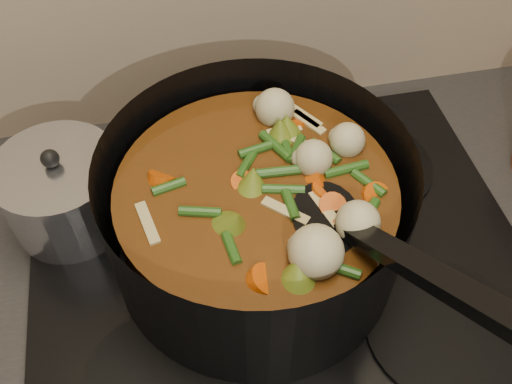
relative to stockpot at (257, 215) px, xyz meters
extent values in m
cube|color=black|center=(0.03, -0.02, -0.13)|extent=(2.64, 0.64, 0.05)
cube|color=black|center=(0.03, -0.02, -0.09)|extent=(0.62, 0.54, 0.02)
cylinder|color=black|center=(0.19, -0.15, -0.08)|extent=(0.18, 0.18, 0.01)
cylinder|color=black|center=(-0.13, 0.11, -0.08)|extent=(0.18, 0.18, 0.01)
cylinder|color=black|center=(0.19, 0.11, -0.08)|extent=(0.18, 0.18, 0.01)
cylinder|color=black|center=(0.00, 0.00, 0.01)|extent=(0.38, 0.38, 0.17)
cylinder|color=black|center=(0.00, 0.00, -0.07)|extent=(0.34, 0.34, 0.01)
cylinder|color=#5F2E10|center=(0.00, 0.00, -0.01)|extent=(0.31, 0.31, 0.12)
cylinder|color=#C73F09|center=(0.05, 0.00, 0.05)|extent=(0.03, 0.04, 0.03)
cylinder|color=#C73F09|center=(0.05, 0.06, 0.05)|extent=(0.05, 0.05, 0.03)
cylinder|color=#C73F09|center=(-0.03, 0.12, 0.05)|extent=(0.05, 0.05, 0.03)
cylinder|color=#C73F09|center=(-0.06, 0.03, 0.05)|extent=(0.04, 0.04, 0.03)
cylinder|color=#C73F09|center=(-0.09, -0.04, 0.05)|extent=(0.05, 0.04, 0.03)
cylinder|color=#C73F09|center=(-0.01, -0.04, 0.05)|extent=(0.05, 0.05, 0.03)
cylinder|color=#C73F09|center=(0.05, -0.07, 0.05)|extent=(0.04, 0.05, 0.03)
cylinder|color=#C73F09|center=(0.12, 0.00, 0.05)|extent=(0.04, 0.04, 0.03)
cylinder|color=#C73F09|center=(0.04, 0.05, 0.05)|extent=(0.05, 0.05, 0.03)
cylinder|color=#C73F09|center=(-0.02, 0.10, 0.05)|extent=(0.05, 0.05, 0.03)
cylinder|color=#C73F09|center=(-0.04, 0.02, 0.05)|extent=(0.04, 0.03, 0.03)
cylinder|color=#C73F09|center=(-0.08, -0.03, 0.05)|extent=(0.05, 0.05, 0.03)
sphere|color=#C4BA8A|center=(0.07, 0.00, 0.06)|extent=(0.05, 0.05, 0.05)
sphere|color=#C4BA8A|center=(0.00, 0.07, 0.06)|extent=(0.05, 0.05, 0.05)
sphere|color=#C4BA8A|center=(-0.07, -0.01, 0.06)|extent=(0.05, 0.05, 0.05)
sphere|color=#C4BA8A|center=(0.01, -0.07, 0.06)|extent=(0.05, 0.05, 0.05)
sphere|color=#C4BA8A|center=(0.07, 0.02, 0.06)|extent=(0.05, 0.05, 0.05)
cone|color=olive|center=(-0.04, -0.09, 0.06)|extent=(0.05, 0.05, 0.04)
cone|color=olive|center=(0.08, -0.06, 0.06)|extent=(0.05, 0.05, 0.04)
cone|color=olive|center=(0.07, 0.07, 0.06)|extent=(0.05, 0.05, 0.04)
cone|color=olive|center=(-0.06, 0.08, 0.06)|extent=(0.05, 0.05, 0.04)
cone|color=olive|center=(-0.09, -0.05, 0.06)|extent=(0.05, 0.05, 0.04)
cone|color=olive|center=(0.03, -0.09, 0.06)|extent=(0.05, 0.05, 0.04)
cylinder|color=#295418|center=(0.04, 0.04, 0.05)|extent=(0.01, 0.05, 0.01)
cylinder|color=#295418|center=(0.00, 0.12, 0.05)|extent=(0.04, 0.04, 0.01)
cylinder|color=#295418|center=(-0.06, 0.07, 0.05)|extent=(0.05, 0.02, 0.01)
cylinder|color=#295418|center=(-0.08, 0.01, 0.05)|extent=(0.03, 0.05, 0.01)
cylinder|color=#295418|center=(-0.04, -0.03, 0.05)|extent=(0.03, 0.05, 0.01)
cylinder|color=#295418|center=(-0.02, -0.12, 0.05)|extent=(0.05, 0.02, 0.01)
cylinder|color=#295418|center=(0.06, -0.08, 0.05)|extent=(0.04, 0.04, 0.01)
cylinder|color=#295418|center=(0.07, -0.01, 0.05)|extent=(0.01, 0.05, 0.01)
cylinder|color=#295418|center=(0.04, 0.03, 0.05)|extent=(0.04, 0.04, 0.01)
cylinder|color=#295418|center=(0.03, 0.12, 0.05)|extent=(0.05, 0.02, 0.01)
cylinder|color=#295418|center=(-0.05, 0.08, 0.05)|extent=(0.03, 0.05, 0.01)
cylinder|color=#295418|center=(-0.07, 0.02, 0.05)|extent=(0.03, 0.05, 0.01)
cylinder|color=#295418|center=(-0.05, -0.02, 0.05)|extent=(0.05, 0.02, 0.01)
cylinder|color=#295418|center=(-0.04, -0.11, 0.05)|extent=(0.04, 0.04, 0.01)
cylinder|color=#295418|center=(0.04, -0.09, 0.05)|extent=(0.01, 0.05, 0.01)
cylinder|color=#295418|center=(0.07, -0.03, 0.05)|extent=(0.04, 0.04, 0.01)
cube|color=tan|center=(-0.07, 0.05, 0.05)|extent=(0.05, 0.01, 0.00)
cube|color=tan|center=(-0.07, -0.05, 0.05)|extent=(0.02, 0.05, 0.00)
cube|color=tan|center=(0.03, -0.08, 0.05)|extent=(0.05, 0.04, 0.00)
cube|color=tan|center=(0.09, 0.01, 0.05)|extent=(0.04, 0.04, 0.00)
cube|color=tan|center=(0.02, 0.08, 0.05)|extent=(0.03, 0.05, 0.00)
cube|color=tan|center=(-0.07, 0.05, 0.05)|extent=(0.05, 0.02, 0.00)
cube|color=tan|center=(-0.07, -0.06, 0.05)|extent=(0.01, 0.05, 0.00)
ellipsoid|color=black|center=(0.06, -0.06, 0.05)|extent=(0.08, 0.10, 0.01)
cube|color=black|center=(0.11, -0.17, 0.11)|extent=(0.08, 0.20, 0.13)
cylinder|color=silver|center=(-0.23, 0.11, -0.03)|extent=(0.15, 0.15, 0.09)
cylinder|color=silver|center=(-0.23, 0.11, 0.02)|extent=(0.15, 0.15, 0.01)
sphere|color=black|center=(-0.23, 0.11, 0.04)|extent=(0.02, 0.02, 0.02)
camera|label=1|loc=(-0.08, -0.39, 0.53)|focal=40.00mm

